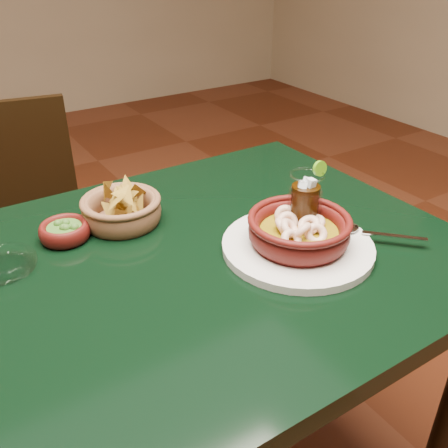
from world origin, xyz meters
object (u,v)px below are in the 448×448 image
chip_basket (122,210)px  cola_drink (304,207)px  shrimp_plate (299,234)px  dining_table (157,311)px  dining_chair (23,241)px

chip_basket → cola_drink: bearing=-42.4°
shrimp_plate → chip_basket: chip_basket is taller
chip_basket → cola_drink: (0.28, -0.25, 0.04)m
dining_table → cola_drink: cola_drink is taller
dining_table → cola_drink: size_ratio=7.58×
dining_table → dining_chair: bearing=99.2°
shrimp_plate → cola_drink: 0.06m
dining_table → chip_basket: (0.02, 0.19, 0.13)m
dining_table → cola_drink: bearing=-11.7°
dining_chair → shrimp_plate: size_ratio=2.41×
dining_table → shrimp_plate: (0.26, -0.09, 0.13)m
dining_table → chip_basket: bearing=83.7°
cola_drink → chip_basket: bearing=137.6°
cola_drink → shrimp_plate: bearing=-140.2°
shrimp_plate → chip_basket: 0.37m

